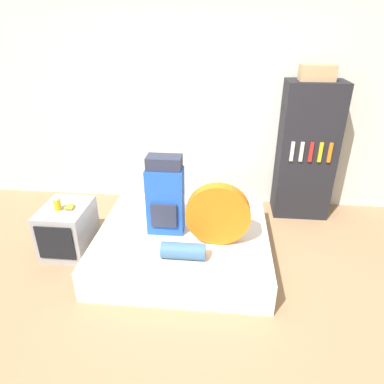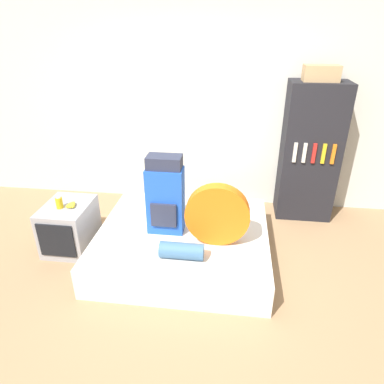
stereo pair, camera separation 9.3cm
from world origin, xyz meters
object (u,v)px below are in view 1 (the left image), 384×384
Objects in this scene: backpack at (165,197)px; cardboard_box at (317,73)px; television at (68,228)px; sleeping_roll at (183,251)px; canister at (57,204)px; tent_bag at (218,214)px; bookshelf at (306,152)px.

cardboard_box is (1.57, 1.11, 1.06)m from backpack.
television is 3.26m from cardboard_box.
canister is (-1.37, 0.42, 0.19)m from sleeping_roll.
bookshelf is at bearing 50.90° from tent_bag.
canister is 0.35× the size of cardboard_box.
tent_bag is at bearing 44.30° from sleeping_roll.
backpack is 2.14× the size of cardboard_box.
backpack is 2.20m from cardboard_box.
bookshelf reaches higher than television.
bookshelf is (1.35, 1.59, 0.45)m from sleeping_roll.
bookshelf reaches higher than sleeping_roll.
bookshelf is (2.69, 1.11, 0.59)m from television.
tent_bag is (0.54, -0.16, -0.09)m from backpack.
tent_bag is 1.01× the size of television.
television is at bearing -157.54° from bookshelf.
cardboard_box reaches higher than tent_bag.
sleeping_roll is 1.06× the size of cardboard_box.
television reaches higher than sleeping_roll.
sleeping_roll is 0.66× the size of television.
cardboard_box is at bearing 22.19° from television.
sleeping_roll is 1.42m from television.
bookshelf is (1.05, 1.29, 0.21)m from tent_bag.
tent_bag is 2.00m from cardboard_box.
backpack is 0.48× the size of bookshelf.
television is 0.36× the size of bookshelf.
cardboard_box is (2.70, 1.14, 1.20)m from canister.
bookshelf is (1.59, 1.14, 0.13)m from backpack.
sleeping_roll is at bearing -19.63° from television.
backpack reaches higher than tent_bag.
tent_bag is 0.37× the size of bookshelf.
television is at bearing 59.13° from canister.
backpack is 6.04× the size of canister.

